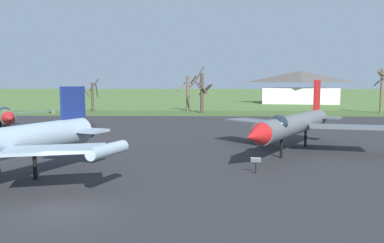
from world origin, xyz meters
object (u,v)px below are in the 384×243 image
at_px(jet_fighter_front_left, 293,124).
at_px(visitor_building, 299,87).
at_px(jet_fighter_front_right, 2,113).
at_px(info_placard_front_left, 256,163).

relative_size(jet_fighter_front_left, visitor_building, 0.71).
height_order(jet_fighter_front_left, jet_fighter_front_right, jet_fighter_front_left).
relative_size(info_placard_front_left, jet_fighter_front_right, 0.08).
bearing_deg(jet_fighter_front_right, visitor_building, 52.18).
distance_m(jet_fighter_front_left, info_placard_front_left, 8.33).
distance_m(info_placard_front_left, visitor_building, 84.18).
bearing_deg(info_placard_front_left, visitor_building, 74.86).
height_order(jet_fighter_front_left, visitor_building, visitor_building).
height_order(info_placard_front_left, jet_fighter_front_right, jet_fighter_front_right).
relative_size(info_placard_front_left, visitor_building, 0.05).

